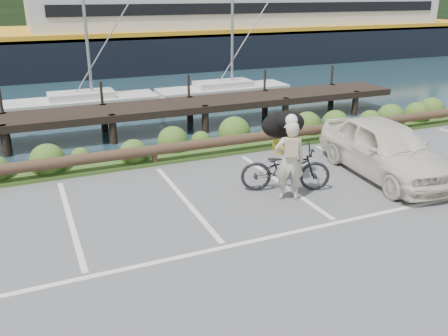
{
  "coord_description": "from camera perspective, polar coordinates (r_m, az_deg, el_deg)",
  "views": [
    {
      "loc": [
        -3.19,
        -7.71,
        4.59
      ],
      "look_at": [
        0.53,
        0.91,
        1.1
      ],
      "focal_mm": 38.0,
      "sensor_mm": 36.0,
      "label": 1
    }
  ],
  "objects": [
    {
      "name": "ground",
      "position": [
        9.53,
        -0.77,
        -8.42
      ],
      "size": [
        72.0,
        72.0,
        0.0
      ],
      "primitive_type": "plane",
      "color": "#535255"
    },
    {
      "name": "harbor_backdrop",
      "position": [
        86.38,
        -21.82,
        15.98
      ],
      "size": [
        170.0,
        160.0,
        30.0
      ],
      "color": "#162D36",
      "rests_on": "ground"
    },
    {
      "name": "vegetation_strip",
      "position": [
        14.15,
        -9.06,
        1.41
      ],
      "size": [
        34.0,
        1.6,
        0.1
      ],
      "primitive_type": "cube",
      "color": "#3D5B21",
      "rests_on": "ground"
    },
    {
      "name": "log_rail",
      "position": [
        13.52,
        -8.29,
        0.33
      ],
      "size": [
        32.0,
        0.3,
        0.6
      ],
      "primitive_type": null,
      "color": "#443021",
      "rests_on": "ground"
    },
    {
      "name": "bicycle",
      "position": [
        11.61,
        7.41,
        -0.04
      ],
      "size": [
        2.3,
        1.52,
        1.14
      ],
      "primitive_type": "imported",
      "rotation": [
        0.0,
        0.0,
        1.19
      ],
      "color": "black",
      "rests_on": "ground"
    },
    {
      "name": "cyclist",
      "position": [
        11.01,
        7.88,
        0.87
      ],
      "size": [
        0.81,
        0.68,
        1.89
      ],
      "primitive_type": "imported",
      "rotation": [
        0.0,
        0.0,
        2.76
      ],
      "color": "#BBB39E",
      "rests_on": "ground"
    },
    {
      "name": "dog",
      "position": [
        11.99,
        7.13,
        5.23
      ],
      "size": [
        0.98,
        1.32,
        0.68
      ],
      "primitive_type": "ellipsoid",
      "rotation": [
        0.0,
        0.0,
        1.19
      ],
      "color": "black",
      "rests_on": "bicycle"
    },
    {
      "name": "parked_car",
      "position": [
        13.13,
        18.84,
        2.24
      ],
      "size": [
        2.13,
        4.5,
        1.49
      ],
      "primitive_type": "imported",
      "rotation": [
        0.0,
        0.0,
        -0.09
      ],
      "color": "silver",
      "rests_on": "ground"
    }
  ]
}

